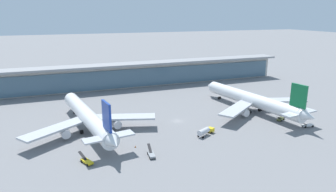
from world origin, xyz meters
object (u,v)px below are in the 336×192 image
at_px(airliner_left_stand, 88,117).
at_px(airliner_centre_stand, 253,100).
at_px(service_truck_at_far_stand_white, 307,125).
at_px(service_truck_on_taxiway_grey, 151,154).
at_px(service_truck_near_nose_olive, 280,119).
at_px(service_truck_by_tail_yellow, 87,161).
at_px(safety_cone_alpha, 135,147).
at_px(service_truck_mid_apron_yellow, 205,131).
at_px(service_truck_under_wing_blue, 275,110).

height_order(airliner_left_stand, airliner_centre_stand, same).
bearing_deg(service_truck_at_far_stand_white, service_truck_on_taxiway_grey, -177.99).
xyz_separation_m(service_truck_near_nose_olive, service_truck_by_tail_yellow, (-82.75, -10.12, 0.00)).
relative_size(service_truck_on_taxiway_grey, safety_cone_alpha, 9.86).
relative_size(airliner_left_stand, service_truck_near_nose_olive, 10.19).
bearing_deg(service_truck_at_far_stand_white, service_truck_mid_apron_yellow, 170.74).
distance_m(airliner_centre_stand, safety_cone_alpha, 64.85).
xyz_separation_m(airliner_centre_stand, service_truck_near_nose_olive, (3.98, -14.77, -4.84)).
xyz_separation_m(service_truck_on_taxiway_grey, safety_cone_alpha, (-3.10, 8.30, -0.49)).
height_order(service_truck_under_wing_blue, service_truck_mid_apron_yellow, service_truck_mid_apron_yellow).
bearing_deg(service_truck_at_far_stand_white, airliner_centre_stand, 109.25).
height_order(airliner_centre_stand, service_truck_under_wing_blue, airliner_centre_stand).
bearing_deg(service_truck_mid_apron_yellow, airliner_left_stand, 153.35).
height_order(airliner_centre_stand, service_truck_on_taxiway_grey, airliner_centre_stand).
bearing_deg(service_truck_on_taxiway_grey, service_truck_mid_apron_yellow, 20.94).
height_order(service_truck_on_taxiway_grey, service_truck_at_far_stand_white, same).
height_order(service_truck_under_wing_blue, service_truck_at_far_stand_white, same).
height_order(service_truck_near_nose_olive, service_truck_by_tail_yellow, same).
height_order(service_truck_near_nose_olive, safety_cone_alpha, service_truck_near_nose_olive).
relative_size(service_truck_near_nose_olive, service_truck_by_tail_yellow, 0.98).
distance_m(service_truck_near_nose_olive, safety_cone_alpha, 65.88).
relative_size(service_truck_by_tail_yellow, service_truck_at_far_stand_white, 0.97).
height_order(service_truck_under_wing_blue, service_truck_by_tail_yellow, same).
bearing_deg(service_truck_by_tail_yellow, service_truck_on_taxiway_grey, -6.99).
xyz_separation_m(service_truck_under_wing_blue, service_truck_at_far_stand_white, (-1.21, -21.27, 0.00)).
height_order(service_truck_at_far_stand_white, safety_cone_alpha, service_truck_at_far_stand_white).
distance_m(service_truck_by_tail_yellow, service_truck_at_far_stand_white, 87.50).
bearing_deg(service_truck_near_nose_olive, service_truck_under_wing_blue, 61.63).
height_order(service_truck_near_nose_olive, service_truck_on_taxiway_grey, same).
height_order(service_truck_by_tail_yellow, service_truck_on_taxiway_grey, same).
bearing_deg(service_truck_near_nose_olive, safety_cone_alpha, -176.26).
height_order(service_truck_under_wing_blue, service_truck_on_taxiway_grey, same).
xyz_separation_m(service_truck_mid_apron_yellow, service_truck_at_far_stand_white, (42.93, -7.00, -0.90)).
bearing_deg(service_truck_on_taxiway_grey, service_truck_by_tail_yellow, 173.01).
bearing_deg(airliner_left_stand, service_truck_on_taxiway_grey, -61.35).
xyz_separation_m(airliner_left_stand, service_truck_on_taxiway_grey, (16.29, -29.80, -4.84)).
height_order(airliner_centre_stand, service_truck_by_tail_yellow, airliner_centre_stand).
relative_size(airliner_centre_stand, service_truck_mid_apron_yellow, 7.79).
bearing_deg(service_truck_by_tail_yellow, airliner_centre_stand, 17.53).
relative_size(service_truck_under_wing_blue, service_truck_by_tail_yellow, 0.99).
relative_size(service_truck_at_far_stand_white, safety_cone_alpha, 9.88).
distance_m(service_truck_mid_apron_yellow, service_truck_on_taxiway_grey, 26.20).
bearing_deg(airliner_centre_stand, airliner_left_stand, 178.13).
height_order(service_truck_by_tail_yellow, safety_cone_alpha, service_truck_by_tail_yellow).
bearing_deg(service_truck_on_taxiway_grey, airliner_centre_stand, 25.00).
xyz_separation_m(airliner_centre_stand, service_truck_by_tail_yellow, (-78.77, -24.89, -4.84)).
bearing_deg(service_truck_near_nose_olive, service_truck_mid_apron_yellow, -175.17).
bearing_deg(service_truck_at_far_stand_white, service_truck_by_tail_yellow, 179.93).
bearing_deg(service_truck_under_wing_blue, airliner_left_stand, 175.84).
bearing_deg(airliner_centre_stand, service_truck_on_taxiway_grey, -155.00).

